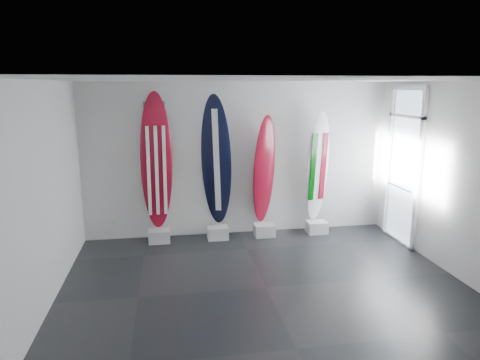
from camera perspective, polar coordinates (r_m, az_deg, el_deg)
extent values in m
plane|color=black|center=(6.58, 3.46, -14.02)|extent=(6.00, 6.00, 0.00)
plane|color=white|center=(5.89, 3.85, 13.12)|extent=(6.00, 6.00, 0.00)
plane|color=white|center=(8.46, -0.19, 2.73)|extent=(6.00, 0.00, 6.00)
plane|color=white|center=(3.78, 12.39, -10.04)|extent=(6.00, 0.00, 6.00)
plane|color=white|center=(6.13, -24.84, -2.20)|extent=(0.00, 5.00, 5.00)
plane|color=white|center=(7.34, 27.12, -0.17)|extent=(0.00, 5.00, 5.00)
cube|color=silver|center=(8.40, -10.64, -7.32)|extent=(0.40, 0.30, 0.24)
ellipsoid|color=maroon|center=(8.13, -11.02, 2.36)|extent=(0.61, 0.30, 2.60)
cube|color=silver|center=(8.44, -2.98, -7.01)|extent=(0.40, 0.30, 0.24)
ellipsoid|color=black|center=(8.18, -3.17, 2.45)|extent=(0.68, 0.58, 2.55)
cube|color=silver|center=(8.59, 3.27, -6.66)|extent=(0.40, 0.30, 0.24)
ellipsoid|color=maroon|center=(8.37, 3.22, 1.33)|extent=(0.56, 0.43, 2.16)
cube|color=silver|center=(8.88, 10.15, -6.19)|extent=(0.40, 0.30, 0.24)
ellipsoid|color=white|center=(8.67, 10.24, 1.74)|extent=(0.55, 0.36, 2.22)
cube|color=silver|center=(8.67, -16.42, -5.37)|extent=(0.09, 0.02, 0.13)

